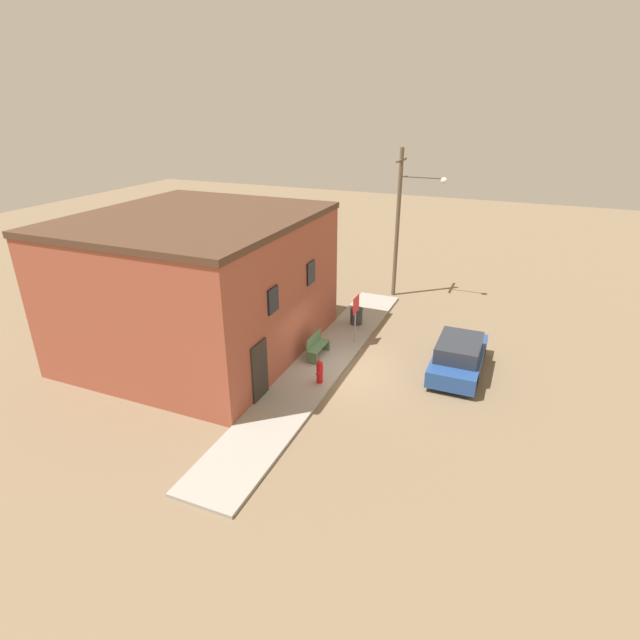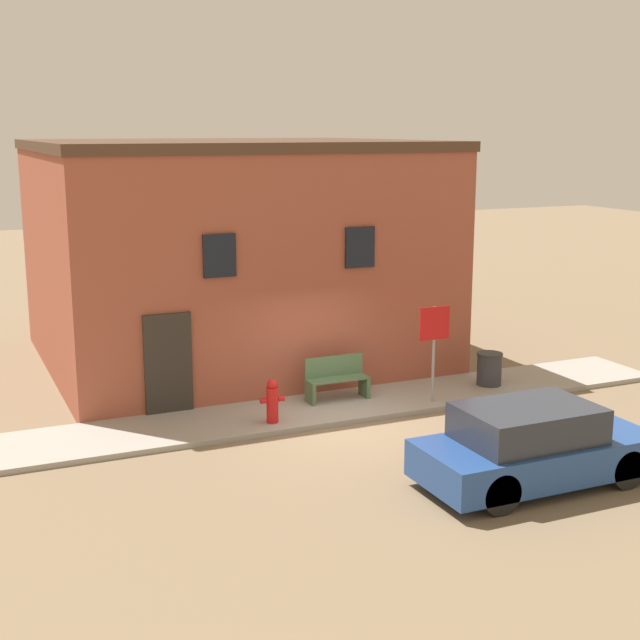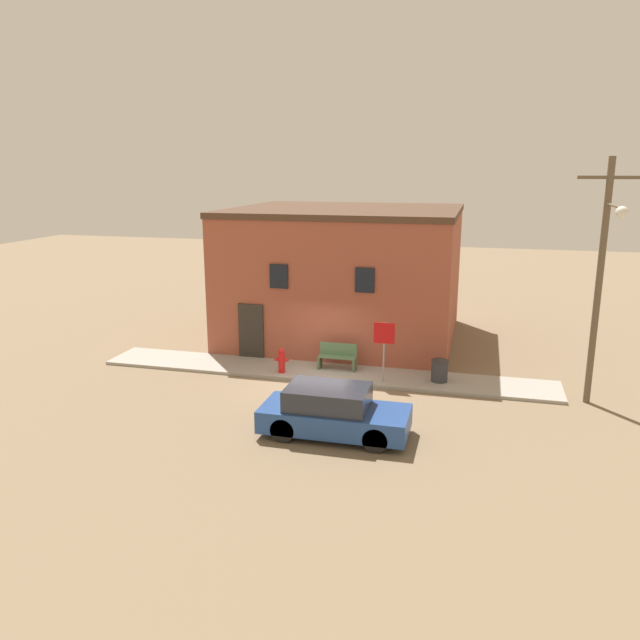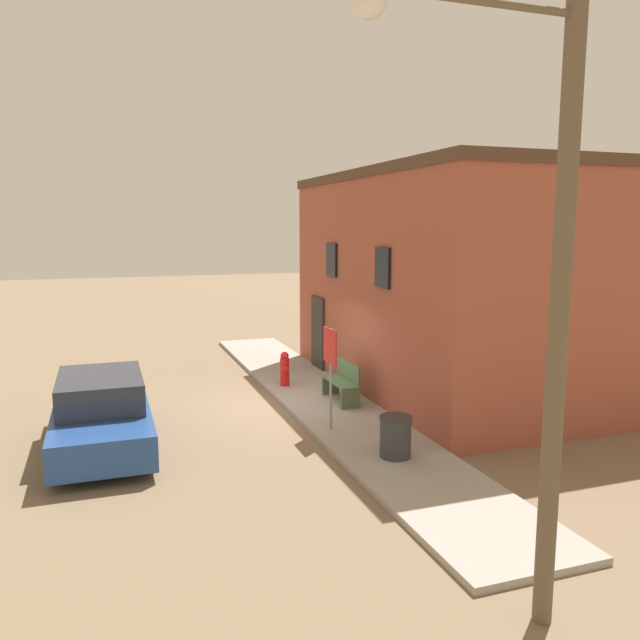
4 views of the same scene
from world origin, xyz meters
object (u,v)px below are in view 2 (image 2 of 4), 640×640
(trash_bin, at_px, (489,369))
(bench, at_px, (337,379))
(stop_sign, at_px, (434,335))
(parked_car, at_px, (533,447))
(fire_hydrant, at_px, (272,401))

(trash_bin, bearing_deg, bench, 173.58)
(stop_sign, xyz_separation_m, bench, (-1.83, 0.99, -1.02))
(trash_bin, bearing_deg, stop_sign, -162.77)
(trash_bin, distance_m, parked_car, 5.61)
(stop_sign, relative_size, parked_car, 0.51)
(bench, bearing_deg, parked_car, -78.30)
(bench, distance_m, trash_bin, 3.70)
(stop_sign, distance_m, trash_bin, 2.22)
(stop_sign, bearing_deg, parked_car, -99.19)
(fire_hydrant, relative_size, stop_sign, 0.43)
(trash_bin, xyz_separation_m, parked_car, (-2.56, -4.98, 0.18))
(fire_hydrant, distance_m, bench, 2.04)
(parked_car, bearing_deg, trash_bin, 62.79)
(bench, height_order, parked_car, parked_car)
(trash_bin, height_order, parked_car, parked_car)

